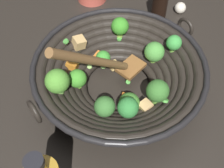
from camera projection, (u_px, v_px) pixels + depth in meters
The scene contains 4 objects.
ground_plane at pixel (119, 89), 0.72m from camera, with size 4.00×4.00×0.00m, color #28231E.
wok at pixel (119, 73), 0.66m from camera, with size 0.42×0.42×0.28m.
soy_sauce_bottle at pixel (160, 5), 0.83m from camera, with size 0.05×0.05×0.17m.
garlic_bulb at pixel (180, 8), 0.90m from camera, with size 0.04×0.04×0.04m, color silver.
Camera 1 is at (-0.42, -0.05, 0.58)m, focal length 43.04 mm.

